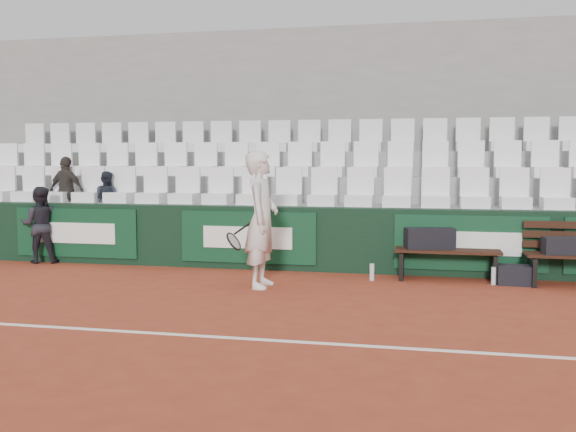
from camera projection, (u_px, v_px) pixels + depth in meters
The scene contains 20 objects.
ground at pixel (164, 334), 6.43m from camera, with size 80.00×80.00×0.00m, color #983922.
court_baseline at pixel (164, 334), 6.43m from camera, with size 18.00×0.06×0.01m, color white.
back_barrier at pixel (267, 238), 10.26m from camera, with size 18.00×0.34×1.00m.
grandstand_tier_front at pixel (272, 233), 10.89m from camera, with size 18.00×0.95×1.00m, color gray.
grandstand_tier_mid at pixel (284, 215), 11.80m from camera, with size 18.00×0.95×1.45m, color #979794.
grandstand_tier_back at pixel (294, 200), 12.70m from camera, with size 18.00×0.95×1.90m, color #959592.
grandstand_rear_wall at pixel (300, 138), 13.20m from camera, with size 18.00×0.30×4.40m, color gray.
seat_row_front at pixel (269, 186), 10.65m from camera, with size 11.90×0.44×0.63m, color white.
seat_row_mid at pixel (282, 159), 11.54m from camera, with size 11.90×0.44×0.63m, color white.
seat_row_back at pixel (292, 136), 12.42m from camera, with size 11.90×0.44×0.63m, color silver.
bench_left at pixel (447, 265), 9.32m from camera, with size 1.50×0.56×0.45m, color black.
sports_bag_left at pixel (430, 238), 9.38m from camera, with size 0.70×0.30×0.30m, color black.
sports_bag_right at pixel (563, 246), 8.80m from camera, with size 0.51×0.24×0.24m, color black.
sports_bag_ground at pixel (515, 275), 8.96m from camera, with size 0.46×0.28×0.28m, color black.
water_bottle_near at pixel (372, 272), 9.29m from camera, with size 0.07×0.07×0.25m, color silver.
water_bottle_far at pixel (494, 276), 8.97m from camera, with size 0.07×0.07×0.25m, color silver.
tennis_player at pixel (262, 220), 8.75m from camera, with size 0.72×0.69×1.87m.
ball_kid at pixel (40, 225), 10.85m from camera, with size 0.63×0.49×1.30m, color black.
spectator_b at pixel (66, 166), 11.46m from camera, with size 0.74×0.31×1.26m, color #302B26.
spectator_c at pixel (106, 174), 11.31m from camera, with size 0.48×0.38×0.99m, color black.
Camera 1 is at (2.54, -5.90, 1.74)m, focal length 40.00 mm.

